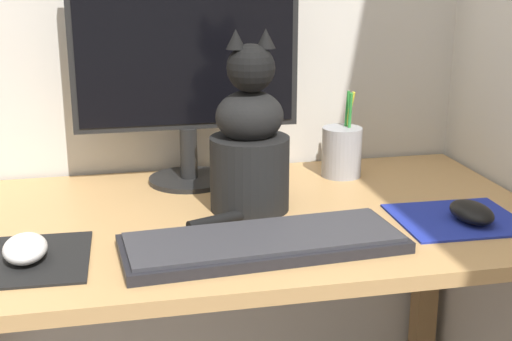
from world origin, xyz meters
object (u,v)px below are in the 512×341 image
Objects in this scene: monitor at (186,56)px; pen_cup at (342,151)px; computer_mouse_right at (472,212)px; keyboard at (263,242)px; computer_mouse_left at (25,248)px; cat at (250,145)px.

pen_cup is (0.33, -0.02, -0.21)m from monitor.
monitor is 2.58× the size of pen_cup.
monitor is at bearing 142.96° from computer_mouse_right.
keyboard is 4.40× the size of computer_mouse_right.
computer_mouse_left is (-0.37, 0.03, 0.01)m from keyboard.
monitor reaches higher than cat.
pen_cup is at bearing 112.34° from computer_mouse_right.
computer_mouse_right is at bearing -67.66° from pen_cup.
monitor is 0.62m from computer_mouse_right.
keyboard is 0.37m from computer_mouse_left.
keyboard is at bearing -96.84° from cat.
computer_mouse_left reaches higher than keyboard.
monitor reaches higher than pen_cup.
computer_mouse_right is at bearing -24.16° from cat.
keyboard is at bearing -125.04° from pen_cup.
cat is 1.83× the size of pen_cup.
pen_cup is at bearing 34.05° from cat.
keyboard is 1.39× the size of cat.
pen_cup is (0.62, 0.34, 0.03)m from computer_mouse_left.
cat is at bearing -65.13° from monitor.
computer_mouse_right is 0.41m from cat.
computer_mouse_right is (0.76, 0.01, -0.00)m from computer_mouse_left.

